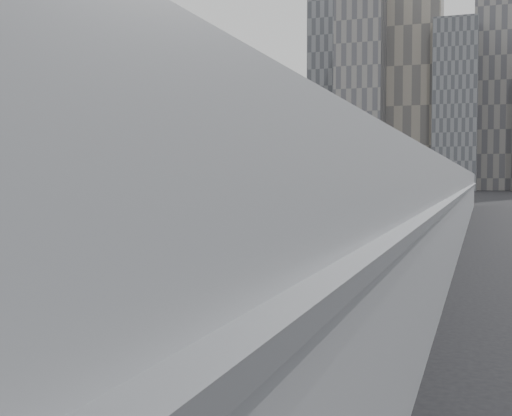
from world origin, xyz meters
The scene contains 22 objects.
sidewalk centered at (9.00, 55.00, 0.06)m, with size 10.00×170.00×0.12m, color gray.
lane_line centered at (-1.50, 55.00, 0.01)m, with size 0.12×160.00×0.02m, color gold.
depot centered at (12.99, 55.00, 3.51)m, with size 12.45×160.40×7.20m.
skyline centered at (-2.90, 324.16, 50.85)m, with size 145.00×64.00×120.00m.
bus_1 centered at (2.45, 21.81, 1.65)m, with size 3.72×13.55×3.91m.
bus_2 centered at (1.71, 31.99, 1.63)m, with size 3.75×13.39×3.86m.
bus_3 centered at (1.89, 46.75, 1.54)m, with size 2.79×12.50×3.64m.
bus_4 centered at (2.64, 63.81, 1.73)m, with size 4.24×14.19×4.09m.
bus_5 centered at (2.40, 77.01, 1.51)m, with size 2.75×12.27×3.58m.
bus_6 centered at (2.51, 90.11, 1.52)m, with size 3.18×12.42×3.60m.
bus_7 centered at (2.69, 105.84, 1.55)m, with size 2.84×12.63×3.68m.
bus_8 centered at (1.64, 118.21, 1.67)m, with size 3.56×13.68×3.96m.
bus_9 centered at (2.31, 131.46, 1.48)m, with size 2.70×12.02×3.50m.
tree_0 centered at (5.64, 10.07, 3.75)m, with size 2.32×2.32×4.93m.
tree_1 centered at (6.02, 29.48, 3.38)m, with size 1.55×1.55×4.20m.
tree_2 centered at (5.38, 55.74, 3.63)m, with size 2.84×2.84×5.06m.
tree_3 centered at (5.44, 81.64, 4.07)m, with size 2.71×2.71×5.44m.
tree_4 centered at (5.58, 103.14, 3.11)m, with size 2.45×2.45×4.34m.
street_lamp_near centered at (-4.29, 41.99, 4.86)m, with size 2.04×0.22×8.37m.
street_lamp_far centered at (-5.06, 99.12, 4.76)m, with size 2.04×0.22×8.17m.
shipping_container centered at (-6.52, 110.72, 1.24)m, with size 2.65×6.29×2.48m, color #113A16.
suv centered at (-4.18, 129.05, 0.82)m, with size 2.71×5.88×1.63m, color black.
Camera 1 is at (20.57, -8.26, 5.86)m, focal length 45.00 mm.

